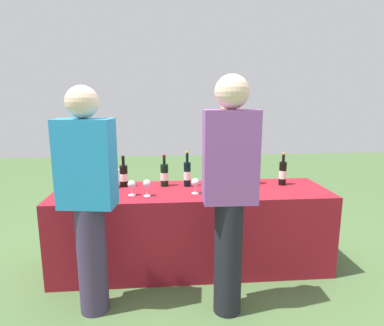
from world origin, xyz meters
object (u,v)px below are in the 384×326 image
(wine_bottle_4, at_px, (283,173))
(ice_bucket, at_px, (100,179))
(wine_glass_1, at_px, (132,185))
(guest_1, at_px, (230,188))
(wine_glass_0, at_px, (107,183))
(wine_glass_3, at_px, (195,183))
(wine_bottle_2, at_px, (187,174))
(wine_bottle_3, at_px, (254,172))
(menu_board, at_px, (103,201))
(wine_bottle_1, at_px, (164,175))
(wine_glass_2, at_px, (147,184))
(server_pouring, at_px, (230,163))
(wine_bottle_0, at_px, (124,176))
(guest_0, at_px, (88,195))

(wine_bottle_4, xyz_separation_m, ice_bucket, (-1.72, 0.03, -0.02))
(wine_glass_1, relative_size, guest_1, 0.08)
(wine_glass_0, relative_size, wine_glass_3, 1.09)
(wine_glass_0, xyz_separation_m, ice_bucket, (-0.10, 0.23, -0.01))
(wine_glass_3, distance_m, guest_1, 0.62)
(wine_bottle_2, bearing_deg, wine_bottle_3, 2.57)
(guest_1, bearing_deg, wine_bottle_4, 51.33)
(wine_glass_0, xyz_separation_m, menu_board, (-0.23, 0.95, -0.46))
(wine_bottle_1, bearing_deg, wine_glass_0, -152.23)
(wine_glass_2, bearing_deg, server_pouring, 41.96)
(wine_bottle_1, relative_size, wine_glass_2, 2.09)
(wine_bottle_3, bearing_deg, wine_glass_2, -162.54)
(guest_1, height_order, menu_board, guest_1)
(wine_bottle_4, bearing_deg, wine_bottle_0, 177.46)
(wine_bottle_2, height_order, guest_1, guest_1)
(wine_bottle_0, xyz_separation_m, wine_bottle_2, (0.60, -0.04, 0.01))
(wine_bottle_4, xyz_separation_m, menu_board, (-1.84, 0.75, -0.47))
(wine_bottle_0, bearing_deg, wine_bottle_4, -2.54)
(wine_glass_2, relative_size, wine_glass_3, 1.05)
(wine_bottle_2, relative_size, wine_glass_3, 2.46)
(ice_bucket, bearing_deg, wine_bottle_3, 1.27)
(wine_bottle_0, xyz_separation_m, guest_1, (0.83, -0.87, 0.10))
(guest_1, bearing_deg, guest_0, 176.10)
(wine_glass_1, height_order, server_pouring, server_pouring)
(wine_bottle_2, distance_m, menu_board, 1.27)
(wine_glass_0, height_order, guest_1, guest_1)
(guest_0, xyz_separation_m, menu_board, (-0.18, 1.46, -0.51))
(wine_bottle_1, xyz_separation_m, wine_glass_2, (-0.15, -0.31, -0.01))
(ice_bucket, bearing_deg, guest_0, -85.60)
(wine_bottle_3, relative_size, menu_board, 0.40)
(wine_bottle_3, distance_m, guest_0, 1.59)
(server_pouring, bearing_deg, guest_1, 77.25)
(wine_bottle_2, height_order, wine_glass_1, wine_bottle_2)
(wine_bottle_2, bearing_deg, wine_glass_3, -78.13)
(guest_1, distance_m, menu_board, 2.02)
(wine_bottle_1, bearing_deg, guest_1, -62.28)
(wine_bottle_0, bearing_deg, guest_1, -46.37)
(wine_bottle_0, relative_size, guest_1, 0.17)
(wine_bottle_1, xyz_separation_m, wine_bottle_4, (1.13, -0.05, 0.01))
(menu_board, bearing_deg, wine_glass_0, -65.39)
(wine_bottle_3, distance_m, ice_bucket, 1.45)
(wine_glass_1, height_order, guest_1, guest_1)
(wine_glass_0, distance_m, wine_glass_3, 0.75)
(wine_glass_1, relative_size, wine_glass_2, 0.91)
(wine_glass_3, xyz_separation_m, ice_bucket, (-0.86, 0.25, -0.00))
(wine_glass_0, height_order, menu_board, wine_glass_0)
(wine_glass_2, xyz_separation_m, guest_0, (-0.38, -0.45, 0.06))
(menu_board, bearing_deg, ice_bucket, -68.93)
(wine_bottle_3, bearing_deg, wine_glass_3, -154.99)
(wine_bottle_0, relative_size, wine_bottle_3, 0.96)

